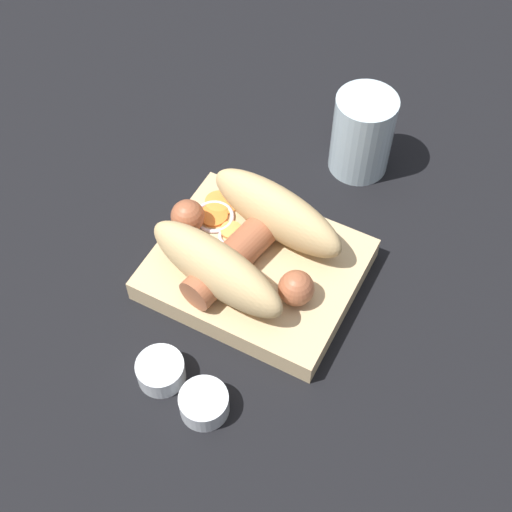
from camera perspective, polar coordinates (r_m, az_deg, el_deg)
ground_plane at (r=0.75m, az=0.00°, el=-1.64°), size 3.00×3.00×0.00m
food_tray at (r=0.74m, az=0.00°, el=-1.06°), size 0.21×0.17×0.03m
bread_roll at (r=0.71m, az=-0.80°, el=1.38°), size 0.18×0.17×0.06m
sausage at (r=0.72m, az=-1.29°, el=0.41°), size 0.18×0.15×0.04m
pickled_veggies at (r=0.77m, az=-2.93°, el=3.19°), size 0.07×0.07×0.00m
condiment_cup_near at (r=0.69m, az=-7.61°, el=-9.15°), size 0.05×0.05×0.02m
condiment_cup_far at (r=0.67m, az=-4.17°, el=-11.73°), size 0.05×0.05×0.02m
drink_glass at (r=0.83m, az=8.50°, el=9.64°), size 0.07×0.07×0.10m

